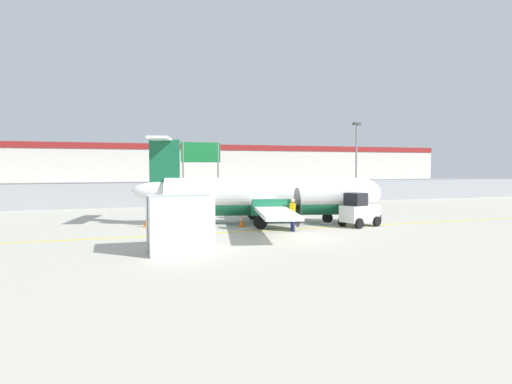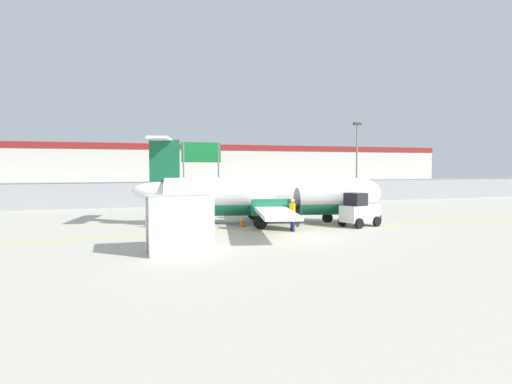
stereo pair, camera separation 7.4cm
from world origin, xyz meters
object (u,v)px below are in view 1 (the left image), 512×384
Objects in this scene: ground_crew_worker at (293,213)px; cargo_container at (180,224)px; parked_car_1 at (90,191)px; parked_car_5 at (299,187)px; traffic_cone_near_left at (147,222)px; highway_sign at (201,157)px; baggage_tug at (359,211)px; traffic_cone_far_left at (242,221)px; parked_car_2 at (166,189)px; traffic_cone_near_right at (204,232)px; commuter_airplane at (266,196)px; apron_light_pole at (356,156)px; parked_car_3 at (228,190)px; parked_car_4 at (242,187)px; parked_car_0 at (45,193)px.

ground_crew_worker is 7.45m from cargo_container.
parked_car_5 is (23.79, 2.16, 0.00)m from parked_car_1.
highway_sign is at bearing 67.04° from traffic_cone_near_left.
baggage_tug is at bearing 13.57° from ground_crew_worker.
parked_car_2 is (-0.50, 25.59, 0.58)m from traffic_cone_far_left.
cargo_container is 38.54m from parked_car_5.
parked_car_2 reaches higher than traffic_cone_near_right.
commuter_airplane is 6.48× the size of cargo_container.
parked_car_2 is 0.80× the size of highway_sign.
parked_car_2 is (-6.70, 27.58, 0.04)m from baggage_tug.
apron_light_pole is at bearing 54.64° from ground_crew_worker.
commuter_airplane is 21.05m from parked_car_3.
cargo_container reaches higher than parked_car_4.
traffic_cone_far_left is at bearing -140.70° from apron_light_pole.
parked_car_4 is at bearing 56.99° from highway_sign.
parked_car_3 is at bearing 94.21° from commuter_airplane.
parked_car_4 is at bearing 83.05° from ground_crew_worker.
highway_sign is (4.26, 20.00, 3.83)m from traffic_cone_near_right.
cargo_container reaches higher than baggage_tug.
baggage_tug is at bearing 23.51° from cargo_container.
parked_car_2 is at bearing 85.22° from traffic_cone_near_right.
parked_car_4 is (9.29, 2.41, 0.00)m from parked_car_2.
baggage_tug is 23.61m from parked_car_3.
apron_light_pole reaches higher than commuter_airplane.
cargo_container is 32.14m from parked_car_2.
highway_sign is at bearing 105.32° from commuter_airplane.
baggage_tug is 9.26m from traffic_cone_near_right.
highway_sign is (9.51, -7.89, 3.24)m from parked_car_1.
highway_sign is (-3.92, -5.08, 3.24)m from parked_car_3.
traffic_cone_near_right is (2.07, -5.06, 0.00)m from traffic_cone_near_left.
traffic_cone_near_right is 29.18m from parked_car_2.
parked_car_4 is (20.90, 5.47, 0.00)m from parked_car_0.
parked_car_5 is (13.88, 25.71, -0.71)m from commuter_airplane.
parked_car_2 is at bearing -168.25° from parked_car_0.
ground_crew_worker is 24.41m from parked_car_3.
parked_car_5 reaches higher than traffic_cone_far_left.
highway_sign is (-4.87, 18.50, 3.28)m from baggage_tug.
highway_sign reaches higher than parked_car_0.
parked_car_4 is 0.78× the size of highway_sign.
baggage_tug is at bearing -17.65° from traffic_cone_near_left.
commuter_airplane reaches higher than traffic_cone_far_left.
parked_car_5 is at bearing -174.74° from parked_car_0.
parked_car_0 is at bearing -168.77° from parked_car_4.
parked_car_2 is at bearing 101.37° from highway_sign.
ground_crew_worker is at bearing 87.51° from parked_car_3.
parked_car_2 and parked_car_3 have the same top height.
traffic_cone_near_right is at bearing 77.30° from parked_car_3.
parked_car_5 is at bearing 53.45° from baggage_tug.
apron_light_pole is (12.83, 11.08, 2.70)m from commuter_airplane.
commuter_airplane is 3.71× the size of parked_car_4.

